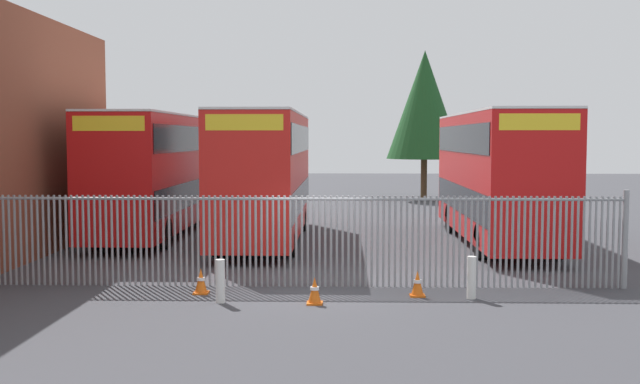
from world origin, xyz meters
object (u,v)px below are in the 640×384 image
at_px(double_decker_bus_behind_fence_right, 155,170).
at_px(bollard_near_left, 220,281).
at_px(double_decker_bus_behind_fence_left, 497,172).
at_px(traffic_cone_near_kerb, 417,284).
at_px(traffic_cone_by_gate, 201,281).
at_px(bollard_center_front, 472,278).
at_px(double_decker_bus_near_gate, 265,171).
at_px(traffic_cone_mid_forecourt, 315,291).

distance_m(double_decker_bus_behind_fence_right, bollard_near_left, 12.08).
xyz_separation_m(double_decker_bus_behind_fence_left, double_decker_bus_behind_fence_right, (-12.02, 1.75, 0.00)).
bearing_deg(bollard_near_left, traffic_cone_near_kerb, 10.36).
height_order(traffic_cone_by_gate, traffic_cone_near_kerb, same).
bearing_deg(double_decker_bus_behind_fence_right, traffic_cone_near_kerb, -50.58).
xyz_separation_m(bollard_center_front, traffic_cone_by_gate, (-6.13, 0.36, -0.19)).
distance_m(double_decker_bus_near_gate, traffic_cone_near_kerb, 10.19).
xyz_separation_m(double_decker_bus_behind_fence_left, traffic_cone_mid_forecourt, (-5.79, -9.48, -2.13)).
relative_size(bollard_near_left, traffic_cone_by_gate, 1.61).
xyz_separation_m(traffic_cone_by_gate, traffic_cone_near_kerb, (4.95, -0.15, 0.00)).
relative_size(double_decker_bus_near_gate, double_decker_bus_behind_fence_left, 1.00).
bearing_deg(double_decker_bus_behind_fence_right, traffic_cone_by_gate, -70.73).
height_order(double_decker_bus_behind_fence_left, bollard_near_left, double_decker_bus_behind_fence_left).
bearing_deg(bollard_center_front, bollard_near_left, -173.96).
distance_m(double_decker_bus_behind_fence_left, bollard_center_front, 9.33).
bearing_deg(traffic_cone_by_gate, double_decker_bus_behind_fence_right, 109.27).
distance_m(traffic_cone_by_gate, traffic_cone_mid_forecourt, 2.84).
bearing_deg(double_decker_bus_behind_fence_right, double_decker_bus_near_gate, -18.81).
bearing_deg(double_decker_bus_near_gate, traffic_cone_near_kerb, -64.00).
bearing_deg(double_decker_bus_near_gate, bollard_center_front, -58.82).
bearing_deg(bollard_near_left, bollard_center_front, 6.04).
bearing_deg(traffic_cone_near_kerb, bollard_near_left, -169.64).
xyz_separation_m(double_decker_bus_behind_fence_right, traffic_cone_by_gate, (3.57, -10.22, -2.13)).
distance_m(traffic_cone_mid_forecourt, traffic_cone_near_kerb, 2.45).
distance_m(double_decker_bus_behind_fence_left, bollard_near_left, 12.40).
height_order(bollard_near_left, traffic_cone_mid_forecourt, bollard_near_left).
height_order(double_decker_bus_behind_fence_left, bollard_center_front, double_decker_bus_behind_fence_left).
height_order(double_decker_bus_behind_fence_left, double_decker_bus_behind_fence_right, same).
bearing_deg(bollard_near_left, traffic_cone_mid_forecourt, -1.99).
xyz_separation_m(double_decker_bus_behind_fence_left, traffic_cone_near_kerb, (-3.49, -8.62, -2.13)).
xyz_separation_m(double_decker_bus_near_gate, traffic_cone_by_gate, (-0.58, -8.81, -2.13)).
bearing_deg(bollard_near_left, traffic_cone_by_gate, 122.59).
distance_m(double_decker_bus_near_gate, bollard_center_front, 10.89).
xyz_separation_m(bollard_center_front, traffic_cone_mid_forecourt, (-3.47, -0.66, -0.19)).
xyz_separation_m(double_decker_bus_behind_fence_right, traffic_cone_mid_forecourt, (6.23, -11.24, -2.13)).
distance_m(double_decker_bus_behind_fence_left, double_decker_bus_behind_fence_right, 12.14).
xyz_separation_m(double_decker_bus_behind_fence_right, bollard_near_left, (4.18, -11.16, -1.95)).
height_order(bollard_near_left, traffic_cone_by_gate, bollard_near_left).
bearing_deg(bollard_center_front, traffic_cone_near_kerb, 169.86).
relative_size(double_decker_bus_behind_fence_left, traffic_cone_mid_forecourt, 18.32).
bearing_deg(traffic_cone_mid_forecourt, traffic_cone_by_gate, 159.13).
distance_m(bollard_near_left, traffic_cone_near_kerb, 4.42).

